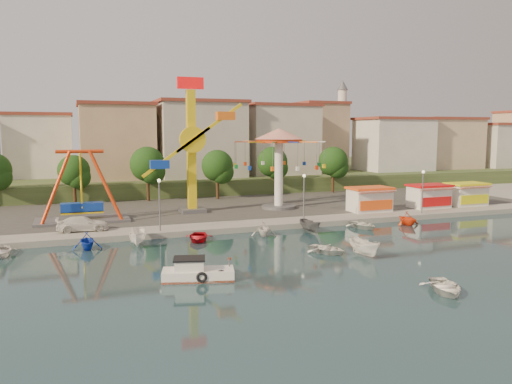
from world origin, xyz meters
name	(u,v)px	position (x,y,z in m)	size (l,w,h in m)	color
ground	(284,261)	(0.00, 0.00, 0.00)	(200.00, 200.00, 0.00)	#132C36
quay_deck	(161,184)	(0.00, 62.00, 0.30)	(200.00, 100.00, 0.60)	#9E998E
asphalt_pad	(198,204)	(0.00, 30.00, 0.60)	(90.00, 28.00, 0.01)	#4C4944
hill_terrace	(156,176)	(0.00, 67.00, 1.50)	(200.00, 60.00, 3.00)	#384C26
pirate_ship_ride	(81,188)	(-15.27, 21.36, 4.39)	(10.00, 5.00, 8.00)	#59595E
kamikaze_tower	(195,150)	(-1.89, 23.21, 8.39)	(8.37, 3.10, 16.50)	#59595E
wave_swinger	(279,150)	(8.99, 22.69, 8.20)	(11.60, 11.60, 10.40)	#59595E
booth_left	(370,199)	(18.76, 16.49, 2.16)	(5.40, 3.78, 3.08)	white
booth_mid	(429,196)	(27.84, 16.49, 2.16)	(5.40, 3.78, 3.08)	white
booth_right	(466,194)	(34.05, 16.49, 2.16)	(5.40, 3.78, 3.08)	white
lamp_post_1	(160,206)	(-8.00, 13.00, 3.10)	(0.14, 0.14, 5.00)	#59595E
lamp_post_2	(304,199)	(8.00, 13.00, 3.10)	(0.14, 0.14, 5.00)	#59595E
lamp_post_3	(422,193)	(24.00, 13.00, 3.10)	(0.14, 0.14, 5.00)	#59595E
tree_1	(74,171)	(-16.00, 36.24, 5.20)	(4.35, 4.35, 6.80)	#382314
tree_2	(147,164)	(-6.00, 35.81, 5.92)	(5.02, 5.02, 7.85)	#382314
tree_3	(217,166)	(4.00, 34.36, 5.55)	(4.68, 4.68, 7.32)	#382314
tree_4	(272,162)	(14.00, 37.35, 5.75)	(4.86, 4.86, 7.60)	#382314
tree_5	(333,162)	(24.00, 35.54, 5.71)	(4.83, 4.83, 7.54)	#382314
building_1	(38,152)	(-21.33, 51.38, 7.32)	(12.33, 9.01, 8.63)	silver
building_2	(121,143)	(-8.19, 51.96, 8.62)	(11.95, 9.28, 11.23)	tan
building_3	(204,149)	(5.60, 48.80, 7.60)	(12.59, 10.50, 9.20)	beige
building_4	(268,147)	(19.07, 52.20, 7.62)	(10.75, 9.23, 9.24)	beige
building_5	(335,142)	(32.37, 50.33, 8.61)	(12.77, 10.96, 11.21)	tan
building_6	(390,139)	(44.15, 48.77, 9.18)	(8.23, 8.98, 12.36)	silver
building_7	(422,146)	(56.03, 53.70, 7.38)	(11.59, 10.93, 8.76)	beige
building_8	(496,138)	(69.93, 47.19, 9.29)	(12.84, 9.28, 12.58)	beige
minaret	(342,122)	(36.00, 54.00, 12.55)	(2.80, 2.80, 18.00)	silver
cabin_motorboat	(196,273)	(-7.98, -2.78, 0.48)	(5.39, 3.10, 1.79)	white
rowboat_a	(327,249)	(4.57, 1.05, 0.37)	(2.53, 3.55, 0.73)	white
rowboat_b	(445,287)	(6.79, -11.17, 0.39)	(2.69, 3.76, 0.78)	white
skiff	(365,247)	(7.11, -0.90, 0.75)	(1.47, 3.90, 1.51)	white
van	(83,224)	(-15.34, 15.62, 1.33)	(2.04, 5.02, 1.46)	white
moored_boat_0	(0,251)	(-22.17, 9.80, 0.39)	(2.72, 3.81, 0.79)	silver
moored_boat_1	(87,241)	(-15.10, 9.80, 0.79)	(2.59, 3.00, 1.58)	#163AC4
moored_boat_2	(138,237)	(-10.58, 9.80, 0.77)	(1.50, 3.98, 1.54)	white
moored_boat_3	(198,237)	(-4.85, 9.80, 0.39)	(2.70, 3.78, 0.78)	red
moored_boat_4	(264,228)	(1.96, 9.80, 0.78)	(2.54, 2.94, 1.55)	silver
moored_boat_5	(310,226)	(7.23, 9.80, 0.68)	(1.33, 3.52, 1.36)	#505054
moored_boat_6	(363,225)	(13.65, 9.80, 0.40)	(2.73, 3.82, 0.79)	white
moored_boat_7	(407,218)	(19.48, 9.80, 0.79)	(2.58, 2.98, 1.57)	#FA4716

